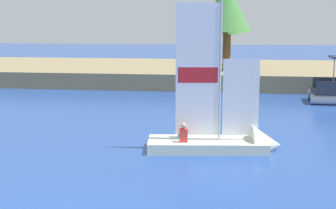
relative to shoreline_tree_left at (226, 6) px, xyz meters
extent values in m
cube|color=#897A56|center=(-3.45, 3.64, -5.02)|extent=(80.00, 14.63, 1.11)
cylinder|color=brown|center=(0.00, 0.00, -3.11)|extent=(0.36, 0.36, 2.69)
cone|color=#47893D|center=(0.00, 0.00, 0.02)|extent=(3.59, 3.59, 3.58)
cylinder|color=brown|center=(0.09, 5.07, -3.24)|extent=(0.43, 0.43, 2.45)
cone|color=#47893D|center=(0.09, 5.07, -0.33)|extent=(2.22, 2.22, 3.37)
cube|color=silver|center=(-0.08, -17.99, -5.39)|extent=(4.24, 2.08, 0.36)
cone|color=silver|center=(1.94, -17.73, -5.39)|extent=(1.19, 1.54, 1.42)
cylinder|color=#B7B7BC|center=(0.32, -17.94, -2.82)|extent=(0.08, 0.08, 4.79)
cube|color=white|center=(-0.43, -18.03, -2.76)|extent=(1.50, 0.22, 4.40)
cube|color=red|center=(-0.43, -18.03, -2.97)|extent=(1.35, 0.21, 0.53)
cube|color=white|center=(1.03, -17.85, -3.72)|extent=(1.23, 0.19, 2.59)
cylinder|color=#B7B7BC|center=(-0.43, -18.03, -4.99)|extent=(1.50, 0.25, 0.06)
cube|color=red|center=(-0.86, -18.44, -4.99)|extent=(0.30, 0.23, 0.46)
sphere|color=tan|center=(-0.86, -18.44, -4.65)|extent=(0.20, 0.20, 0.20)
cube|color=#338CCC|center=(-1.00, -17.76, -4.92)|extent=(0.30, 0.23, 0.58)
sphere|color=tan|center=(-1.00, -17.76, -4.52)|extent=(0.20, 0.20, 0.20)
cylinder|color=#B2B2B7|center=(6.19, -6.67, -3.97)|extent=(0.06, 0.06, 1.80)
camera|label=1|loc=(0.90, -34.08, -1.30)|focal=51.03mm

